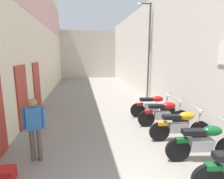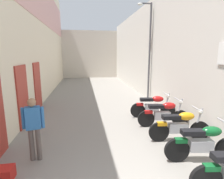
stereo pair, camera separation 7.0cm
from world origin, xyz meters
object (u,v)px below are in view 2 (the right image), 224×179
motorcycle_second (203,142)px  pedestrian_mid_alley (34,125)px  motorcycle_fourth (164,113)px  motorcycle_fifth (153,106)px  street_lamp (148,46)px  motorcycle_third (180,125)px  plastic_crate (2,174)px

motorcycle_second → pedestrian_mid_alley: 4.10m
motorcycle_fourth → motorcycle_fifth: same height
motorcycle_fifth → street_lamp: size_ratio=0.35×
motorcycle_second → motorcycle_fourth: size_ratio=1.00×
motorcycle_fifth → pedestrian_mid_alley: size_ratio=1.17×
motorcycle_third → street_lamp: street_lamp is taller
pedestrian_mid_alley → plastic_crate: pedestrian_mid_alley is taller
motorcycle_fourth → street_lamp: 4.59m
motorcycle_third → motorcycle_fourth: (-0.00, 1.12, 0.00)m
motorcycle_second → plastic_crate: (-4.52, 0.02, -0.36)m
street_lamp → plastic_crate: bearing=-131.3°
motorcycle_fourth → street_lamp: bearing=79.4°
motorcycle_fifth → street_lamp: street_lamp is taller
motorcycle_third → motorcycle_second: bearing=-90.0°
motorcycle_second → pedestrian_mid_alley: size_ratio=1.18×
motorcycle_fourth → plastic_crate: 5.03m
motorcycle_third → pedestrian_mid_alley: (-4.02, -0.36, 0.42)m
motorcycle_third → pedestrian_mid_alley: bearing=-174.9°
motorcycle_third → motorcycle_fourth: 1.12m
motorcycle_third → motorcycle_fifth: (-0.00, 2.12, 0.00)m
motorcycle_third → pedestrian_mid_alley: 4.05m
plastic_crate → motorcycle_third: bearing=13.2°
motorcycle_second → street_lamp: (0.71, 5.97, 2.50)m
motorcycle_third → motorcycle_fifth: size_ratio=1.00×
motorcycle_second → motorcycle_third: (0.00, 1.07, 0.00)m
motorcycle_fourth → pedestrian_mid_alley: (-4.02, -1.48, 0.42)m
motorcycle_fifth → street_lamp: (0.71, 2.78, 2.50)m
motorcycle_fifth → pedestrian_mid_alley: bearing=-148.3°
pedestrian_mid_alley → plastic_crate: size_ratio=3.57×
motorcycle_fifth → pedestrian_mid_alley: pedestrian_mid_alley is taller
pedestrian_mid_alley → motorcycle_third: bearing=5.1°
pedestrian_mid_alley → plastic_crate: bearing=-125.9°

